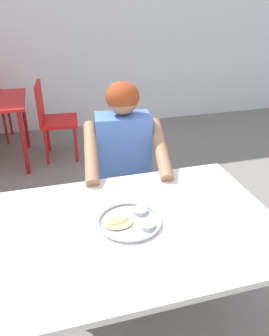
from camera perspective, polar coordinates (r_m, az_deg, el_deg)
The scene contains 5 objects.
table_foreground at distance 1.55m, azimuth 0.44°, elevation -11.66°, with size 1.28×0.89×0.76m.
thali_tray at distance 1.50m, azimuth -0.78°, elevation -9.16°, with size 0.29×0.29×0.03m.
chair_foreground at distance 2.37m, azimuth -2.33°, elevation -1.80°, with size 0.46×0.44×0.86m.
diner_foreground at distance 2.07m, azimuth -1.69°, elevation 0.77°, with size 0.55×0.59×1.22m.
chair_red_right at distance 3.77m, azimuth -14.21°, elevation 8.82°, with size 0.44×0.47×0.86m.
Camera 1 is at (-0.24, -1.07, 1.67)m, focal length 35.23 mm.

